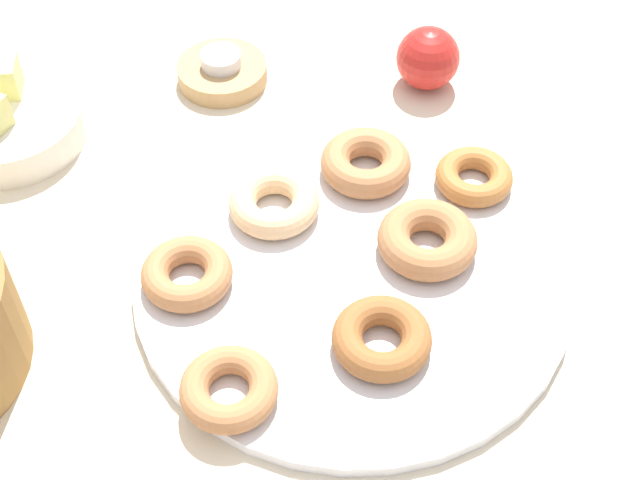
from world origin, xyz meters
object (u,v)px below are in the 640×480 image
Objects in this scene: donut_1 at (187,274)px; donut_3 at (474,177)px; fruit_bowl at (8,124)px; apple at (428,58)px; donut_2 at (274,203)px; tealight at (221,59)px; donut_5 at (382,338)px; donut_6 at (427,239)px; donut_4 at (229,389)px; donut_0 at (366,163)px; donut_plate at (352,273)px; candle_holder at (222,73)px; melon_chunk_right at (1,78)px.

donut_1 is 1.08× the size of donut_3.
apple reaches higher than fruit_bowl.
donut_2 reaches higher than tealight.
donut_2 is 0.30m from fruit_bowl.
donut_5 is 0.37m from apple.
donut_3 is at bearing -16.99° from donut_6.
apple reaches higher than donut_4.
donut_0 reaches higher than donut_2.
fruit_bowl is 0.45m from apple.
donut_2 is at bearing 61.41° from donut_plate.
candle_holder is at bearing 58.69° from donut_0.
candle_holder is at bearing 13.13° from donut_1.
donut_1 is at bearing 156.16° from apple.
tealight is (-0.00, 0.00, 0.02)m from candle_holder.
melon_chunk_right is at bearing 50.78° from donut_4.
donut_6 is 2.52× the size of melon_chunk_right.
donut_4 is at bearing 126.08° from donut_5.
donut_0 is 1.12× the size of donut_4.
tealight is 0.23m from fruit_bowl.
fruit_bowl is (-0.04, 0.47, -0.01)m from donut_3.
apple is at bearing -10.18° from donut_0.
donut_0 is 0.38m from melon_chunk_right.
candle_holder is (0.29, 0.07, -0.01)m from donut_1.
donut_plate is 0.07m from donut_6.
donut_plate is 5.25× the size of donut_3.
melon_chunk_right reaches higher than donut_0.
tealight is at bearing 19.79° from donut_4.
donut_3 and fruit_bowl have the same top height.
candle_holder is 0.23m from apple.
donut_3 is 0.10m from donut_6.
apple is (0.44, -0.08, 0.01)m from donut_4.
donut_3 is (0.08, -0.18, -0.00)m from donut_2.
fruit_bowl is (-0.03, 0.37, -0.01)m from donut_0.
fruit_bowl is (0.17, 0.43, -0.01)m from donut_5.
donut_6 is at bearing 163.01° from donut_3.
donut_1 is at bearing 111.22° from donut_plate.
apple reaches higher than donut_1.
donut_0 is at bearing 7.57° from donut_plate.
donut_3 is 0.90× the size of donut_5.
donut_5 reaches higher than candle_holder.
tealight is at bearing 40.94° from donut_plate.
donut_0 is at bearing -121.31° from candle_holder.
donut_6 reaches higher than donut_plate.
donut_6 is at bearing -99.98° from melon_chunk_right.
donut_2 is 0.32m from melon_chunk_right.
apple reaches higher than donut_0.
donut_4 is 1.79× the size of tealight.
melon_chunk_right reaches higher than donut_1.
donut_0 is at bearing 42.57° from donut_6.
fruit_bowl is at bearing 76.75° from donut_plate.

